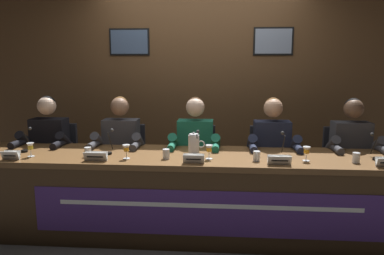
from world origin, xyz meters
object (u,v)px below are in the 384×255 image
Objects in this scene: microphone_left at (110,145)px; microphone_right at (284,149)px; chair_far_left at (57,166)px; panelist_far_right at (353,151)px; water_cup_left at (88,152)px; juice_glass_far_left at (30,147)px; microphone_far_left at (26,143)px; panelist_right at (272,150)px; juice_glass_left at (126,149)px; nameplate_center at (194,159)px; water_cup_right at (257,157)px; water_cup_center at (166,154)px; panelist_far_left at (47,146)px; microphone_far_right at (375,150)px; panelist_center at (195,148)px; juice_glass_center at (209,149)px; juice_glass_right at (307,151)px; nameplate_left at (96,156)px; chair_right at (269,171)px; water_pitcher_central at (194,144)px; microphone_center at (197,147)px; water_cup_far_right at (356,158)px; chair_far_right at (344,172)px; nameplate_right at (279,160)px; chair_left at (125,168)px; chair_center at (196,169)px; nameplate_far_left at (11,155)px; conference_table at (191,183)px.

microphone_left and microphone_right have the same top height.
chair_far_left is 3.12m from panelist_far_right.
juice_glass_far_left is at bearing -175.91° from water_cup_left.
panelist_right is at bearing 8.54° from microphone_far_left.
microphone_far_left is at bearing 168.54° from juice_glass_left.
water_cup_right is (0.53, 0.12, -0.00)m from nameplate_center.
water_cup_left is 0.70m from water_cup_center.
panelist_far_left reaches higher than microphone_far_right.
microphone_far_left is at bearing -173.56° from panelist_far_right.
juice_glass_far_left is at bearing -179.85° from water_cup_right.
panelist_center is 0.55m from juice_glass_center.
microphone_far_left reaches higher than juice_glass_right.
chair_right reaches higher than nameplate_left.
water_pitcher_central reaches higher than chair_right.
panelist_far_left reaches higher than water_cup_center.
juice_glass_center is (1.71, -0.71, 0.39)m from chair_far_left.
microphone_center reaches higher than water_cup_far_right.
juice_glass_right is at bearing 4.38° from water_cup_right.
juice_glass_center is (0.96, 0.14, 0.05)m from nameplate_left.
juice_glass_left reaches higher than water_cup_center.
water_cup_left is 0.39× the size of microphone_left.
chair_far_right reaches higher than juice_glass_center.
water_pitcher_central reaches higher than chair_far_right.
panelist_center is 0.39m from water_pitcher_central.
panelist_center is at bearing 92.68° from water_pitcher_central.
water_cup_center is at bearing -151.78° from panelist_right.
panelist_center is 0.99m from nameplate_right.
water_pitcher_central is at bearing -35.67° from chair_left.
nameplate_right is at bearing -41.70° from panelist_center.
water_cup_right is at bearing -175.62° from juice_glass_right.
water_cup_center is 0.39× the size of microphone_center.
panelist_far_left reaches higher than chair_center.
nameplate_right is 1.05m from panelist_far_right.
chair_center is at bearing 0.00° from chair_left.
nameplate_far_left is 1.68m from panelist_center.
microphone_far_right is at bearing -0.54° from microphone_left.
nameplate_far_left is 0.17× the size of chair_right.
water_cup_far_right is at bearing -21.20° from panelist_center.
nameplate_left is at bearing -171.95° from juice_glass_center.
juice_glass_far_left reaches higher than nameplate_center.
water_cup_right is at bearing -19.41° from chair_far_left.
panelist_right is (0.77, 0.49, 0.20)m from conference_table.
juice_glass_right is at bearing -169.10° from microphone_far_right.
water_cup_far_right is (2.18, 0.11, -0.00)m from nameplate_left.
juice_glass_right is at bearing 4.31° from nameplate_left.
juice_glass_far_left is at bearing -179.72° from water_cup_far_right.
juice_glass_far_left is at bearing -177.07° from microphone_far_right.
chair_right is at bearing 41.73° from conference_table.
water_pitcher_central is at bearing 83.72° from conference_table.
juice_glass_far_left reaches higher than water_cup_right.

